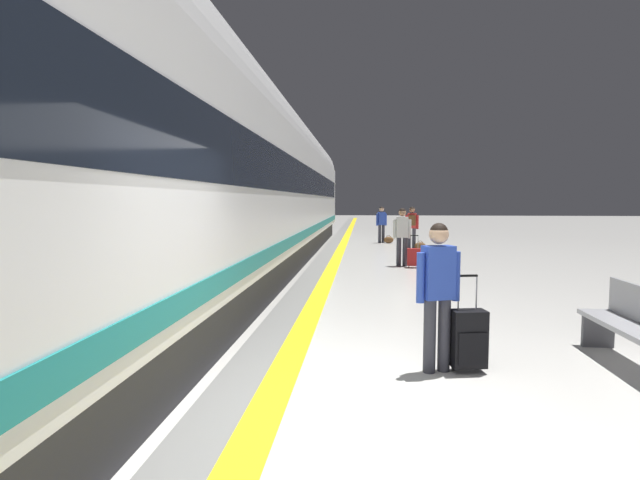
% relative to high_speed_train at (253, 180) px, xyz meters
% --- Properties ---
extents(ground_plane, '(120.00, 120.00, 0.00)m').
position_rel_high_speed_train_xyz_m(ground_plane, '(2.85, -9.15, -2.50)').
color(ground_plane, silver).
extents(safety_line_strip, '(0.36, 80.00, 0.01)m').
position_rel_high_speed_train_xyz_m(safety_line_strip, '(2.18, 0.85, -2.50)').
color(safety_line_strip, yellow).
rests_on(safety_line_strip, ground).
extents(tactile_edge_band, '(0.69, 80.00, 0.01)m').
position_rel_high_speed_train_xyz_m(tactile_edge_band, '(1.81, 0.85, -2.50)').
color(tactile_edge_band, slate).
rests_on(tactile_edge_band, ground).
extents(high_speed_train, '(2.94, 29.80, 4.97)m').
position_rel_high_speed_train_xyz_m(high_speed_train, '(0.00, 0.00, 0.00)').
color(high_speed_train, '#38383D').
rests_on(high_speed_train, ground).
extents(traveller_foreground, '(0.50, 0.30, 1.67)m').
position_rel_high_speed_train_xyz_m(traveller_foreground, '(3.88, -7.85, -1.53)').
color(traveller_foreground, '#383842').
rests_on(traveller_foreground, ground).
extents(rolling_suitcase_foreground, '(0.41, 0.30, 1.09)m').
position_rel_high_speed_train_xyz_m(rolling_suitcase_foreground, '(4.23, -7.83, -2.12)').
color(rolling_suitcase_foreground, black).
rests_on(rolling_suitcase_foreground, ground).
extents(passenger_near, '(0.53, 0.22, 1.70)m').
position_rel_high_speed_train_xyz_m(passenger_near, '(4.19, 0.96, -1.51)').
color(passenger_near, '#383842').
rests_on(passenger_near, ground).
extents(suitcase_near, '(0.39, 0.25, 0.94)m').
position_rel_high_speed_train_xyz_m(suitcase_near, '(4.51, 0.65, -2.20)').
color(suitcase_near, '#A51E1E').
rests_on(suitcase_near, ground).
extents(passenger_mid, '(0.49, 0.30, 1.65)m').
position_rel_high_speed_train_xyz_m(passenger_mid, '(3.89, 8.82, -1.54)').
color(passenger_mid, '#383842').
rests_on(passenger_mid, ground).
extents(duffel_bag_mid, '(0.44, 0.26, 0.36)m').
position_rel_high_speed_train_xyz_m(duffel_bag_mid, '(4.21, 8.64, -2.35)').
color(duffel_bag_mid, brown).
rests_on(duffel_bag_mid, ground).
extents(passenger_far, '(0.53, 0.33, 1.69)m').
position_rel_high_speed_train_xyz_m(passenger_far, '(4.96, 5.88, -1.50)').
color(passenger_far, '#383842').
rests_on(passenger_far, ground).
extents(duffel_bag_far, '(0.44, 0.26, 0.36)m').
position_rel_high_speed_train_xyz_m(duffel_bag_far, '(5.28, 5.75, -2.35)').
color(duffel_bag_far, brown).
rests_on(duffel_bag_far, ground).
extents(platform_bench, '(0.44, 1.70, 0.91)m').
position_rel_high_speed_train_xyz_m(platform_bench, '(6.19, -7.46, -2.03)').
color(platform_bench, '#99999E').
rests_on(platform_bench, ground).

